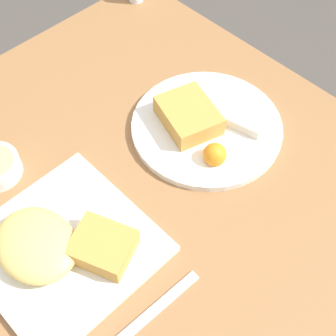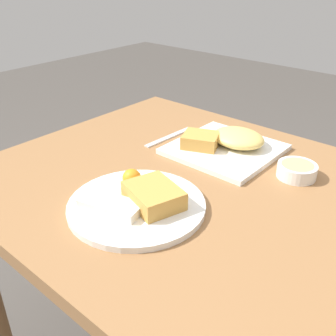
# 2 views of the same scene
# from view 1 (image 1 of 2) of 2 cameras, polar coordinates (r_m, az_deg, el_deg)

# --- Properties ---
(ground_plane) EXTENTS (8.00, 8.00, 0.00)m
(ground_plane) POSITION_cam_1_polar(r_m,az_deg,el_deg) (1.51, -1.52, -17.09)
(ground_plane) COLOR #4C4742
(dining_table) EXTENTS (0.96, 0.85, 0.73)m
(dining_table) POSITION_cam_1_polar(r_m,az_deg,el_deg) (0.93, -2.37, -4.54)
(dining_table) COLOR olive
(dining_table) RESTS_ON ground_plane
(plate_square_near) EXTENTS (0.27, 0.27, 0.06)m
(plate_square_near) POSITION_cam_1_polar(r_m,az_deg,el_deg) (0.78, -13.18, -9.24)
(plate_square_near) COLOR white
(plate_square_near) RESTS_ON dining_table
(plate_oval_far) EXTENTS (0.30, 0.30, 0.05)m
(plate_oval_far) POSITION_cam_1_polar(r_m,az_deg,el_deg) (0.92, 4.53, 5.35)
(plate_oval_far) COLOR white
(plate_oval_far) RESTS_ON dining_table
(butter_knife) EXTENTS (0.02, 0.19, 0.00)m
(butter_knife) POSITION_cam_1_polar(r_m,az_deg,el_deg) (0.74, -2.12, -17.32)
(butter_knife) COLOR silver
(butter_knife) RESTS_ON dining_table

